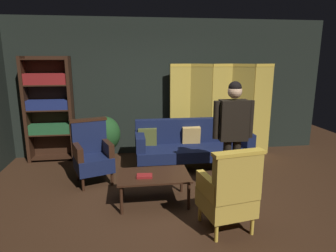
{
  "coord_description": "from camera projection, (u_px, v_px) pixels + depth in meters",
  "views": [
    {
      "loc": [
        -0.63,
        -3.74,
        2.02
      ],
      "look_at": [
        0.0,
        0.8,
        0.95
      ],
      "focal_mm": 31.46,
      "sensor_mm": 36.0,
      "label": 1
    }
  ],
  "objects": [
    {
      "name": "coffee_table",
      "position": [
        154.0,
        178.0,
        4.13
      ],
      "size": [
        1.0,
        0.64,
        0.42
      ],
      "color": "black",
      "rests_on": "ground_plane"
    },
    {
      "name": "back_wall",
      "position": [
        157.0,
        88.0,
        6.2
      ],
      "size": [
        7.2,
        0.1,
        2.8
      ],
      "primitive_type": "cube",
      "color": "black",
      "rests_on": "ground_plane"
    },
    {
      "name": "velvet_couch",
      "position": [
        192.0,
        143.0,
        5.53
      ],
      "size": [
        2.12,
        0.78,
        0.88
      ],
      "color": "black",
      "rests_on": "ground_plane"
    },
    {
      "name": "ground_plane",
      "position": [
        176.0,
        204.0,
        4.15
      ],
      "size": [
        10.0,
        10.0,
        0.0
      ],
      "primitive_type": "plane",
      "color": "#331E11"
    },
    {
      "name": "potted_plant",
      "position": [
        105.0,
        136.0,
        5.81
      ],
      "size": [
        0.6,
        0.6,
        0.9
      ],
      "color": "brown",
      "rests_on": "ground_plane"
    },
    {
      "name": "folding_screen",
      "position": [
        221.0,
        109.0,
        6.1
      ],
      "size": [
        2.12,
        0.42,
        1.9
      ],
      "color": "#B29338",
      "rests_on": "ground_plane"
    },
    {
      "name": "bookshelf",
      "position": [
        49.0,
        107.0,
        5.74
      ],
      "size": [
        0.9,
        0.32,
        2.05
      ],
      "color": "black",
      "rests_on": "ground_plane"
    },
    {
      "name": "book_red_leather",
      "position": [
        145.0,
        176.0,
        4.03
      ],
      "size": [
        0.22,
        0.16,
        0.03
      ],
      "primitive_type": "cube",
      "rotation": [
        0.0,
        0.0,
        -0.09
      ],
      "color": "maroon",
      "rests_on": "coffee_table"
    },
    {
      "name": "armchair_gilt_accent",
      "position": [
        229.0,
        192.0,
        3.42
      ],
      "size": [
        0.67,
        0.66,
        1.04
      ],
      "color": "gold",
      "rests_on": "ground_plane"
    },
    {
      "name": "armchair_wing_left",
      "position": [
        92.0,
        153.0,
        4.81
      ],
      "size": [
        0.74,
        0.73,
        1.04
      ],
      "color": "black",
      "rests_on": "ground_plane"
    },
    {
      "name": "standing_figure",
      "position": [
        233.0,
        129.0,
        4.21
      ],
      "size": [
        0.59,
        0.24,
        1.7
      ],
      "color": "black",
      "rests_on": "ground_plane"
    }
  ]
}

